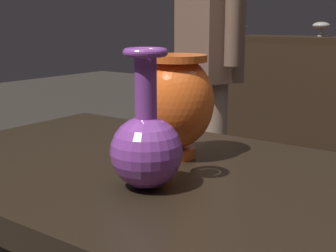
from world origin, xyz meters
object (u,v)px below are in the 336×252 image
object	(u,v)px
vase_centerpiece	(146,144)
shelf_vase_left	(321,26)
shelf_vase_far_left	(240,27)
visitor_near_left	(208,45)
vase_tall_behind	(176,102)

from	to	relation	value
vase_centerpiece	shelf_vase_left	xyz separation A→B (m)	(-0.50, 2.35, 0.18)
shelf_vase_left	shelf_vase_far_left	bearing A→B (deg)	-172.62
shelf_vase_left	visitor_near_left	world-z (taller)	visitor_near_left
vase_centerpiece	visitor_near_left	bearing A→B (deg)	117.19
shelf_vase_far_left	visitor_near_left	size ratio (longest dim) A/B	0.05
vase_centerpiece	vase_tall_behind	xyz separation A→B (m)	(-0.07, 0.18, 0.04)
shelf_vase_left	shelf_vase_far_left	distance (m)	0.52
vase_centerpiece	vase_tall_behind	bearing A→B (deg)	110.09
vase_centerpiece	visitor_near_left	world-z (taller)	visitor_near_left
shelf_vase_left	shelf_vase_far_left	xyz separation A→B (m)	(-0.52, -0.07, -0.01)
vase_tall_behind	shelf_vase_far_left	bearing A→B (deg)	114.43
shelf_vase_left	shelf_vase_far_left	size ratio (longest dim) A/B	1.29
vase_centerpiece	visitor_near_left	distance (m)	1.40
vase_tall_behind	visitor_near_left	size ratio (longest dim) A/B	0.13
shelf_vase_far_left	visitor_near_left	world-z (taller)	visitor_near_left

